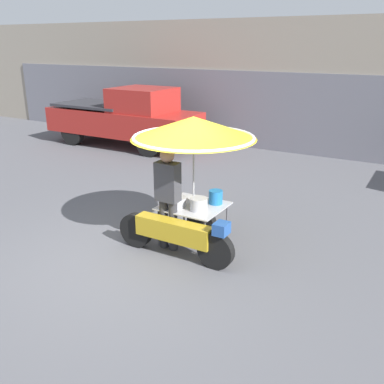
# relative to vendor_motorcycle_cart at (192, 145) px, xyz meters

# --- Properties ---
(ground_plane) EXTENTS (36.00, 36.00, 0.00)m
(ground_plane) POSITION_rel_vendor_motorcycle_cart_xyz_m (-0.44, -0.93, -1.70)
(ground_plane) COLOR #56565B
(shopfront_building) EXTENTS (28.00, 2.06, 3.94)m
(shopfront_building) POSITION_rel_vendor_motorcycle_cart_xyz_m (-0.44, 8.03, 0.26)
(shopfront_building) COLOR gray
(shopfront_building) RESTS_ON ground
(vendor_motorcycle_cart) EXTENTS (2.06, 2.00, 2.14)m
(vendor_motorcycle_cart) POSITION_rel_vendor_motorcycle_cart_xyz_m (0.00, 0.00, 0.00)
(vendor_motorcycle_cart) COLOR black
(vendor_motorcycle_cart) RESTS_ON ground
(vendor_person) EXTENTS (0.38, 0.23, 1.70)m
(vendor_person) POSITION_rel_vendor_motorcycle_cart_xyz_m (-0.24, -0.35, -0.74)
(vendor_person) COLOR #2D2D33
(vendor_person) RESTS_ON ground
(pickup_truck) EXTENTS (5.17, 1.78, 1.91)m
(pickup_truck) POSITION_rel_vendor_motorcycle_cart_xyz_m (-5.47, 5.20, -0.76)
(pickup_truck) COLOR black
(pickup_truck) RESTS_ON ground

